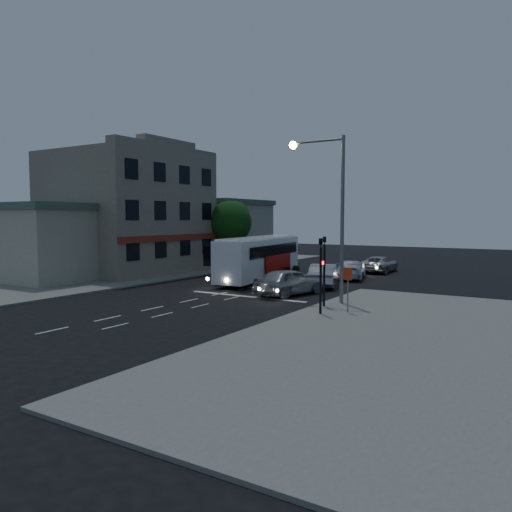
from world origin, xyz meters
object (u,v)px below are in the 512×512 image
Objects in this scene: car_suv at (289,282)px; street_tree at (230,221)px; traffic_signal_side at (321,266)px; car_sedan_a at (324,275)px; traffic_signal_main at (324,262)px; regulatory_sign at (348,283)px; streetlight at (331,199)px; car_sedan_c at (379,264)px; car_sedan_b at (351,270)px; tour_bus at (260,257)px.

street_tree is (-12.16, 11.22, 3.66)m from car_suv.
car_sedan_a is at bearing 113.19° from traffic_signal_side.
traffic_signal_main and traffic_signal_side have the same top height.
regulatory_sign is 0.24× the size of streetlight.
car_sedan_c is 14.01m from street_tree.
traffic_signal_side is at bearing 94.59° from car_sedan_a.
street_tree is at bearing 140.49° from streetlight.
car_sedan_c is 0.56× the size of streetlight.
regulatory_sign reaches higher than car_sedan_a.
car_sedan_b is at bearing -6.44° from street_tree.
traffic_signal_main is 2.14m from regulatory_sign.
traffic_signal_side is at bearing -136.08° from regulatory_sign.
traffic_signal_main is 21.38m from street_tree.
tour_bus is 9.74m from street_tree.
tour_bus is 2.30× the size of car_sedan_a.
car_sedan_b is at bearing 105.60° from traffic_signal_side.
traffic_signal_side is at bearing -53.83° from tour_bus.
tour_bus reaches higher than car_sedan_c.
car_sedan_b is 2.28× the size of regulatory_sign.
traffic_signal_main is at bearing 109.49° from traffic_signal_side.
regulatory_sign reaches higher than car_suv.
tour_bus is 5.48m from car_sedan_a.
car_sedan_c is 20.30m from regulatory_sign.
tour_bus reaches higher than car_sedan_a.
car_suv is 4.69m from car_sedan_a.
car_sedan_a is at bearing 116.93° from streetlight.
car_sedan_c is at bearing -110.55° from car_sedan_a.
street_tree reaches higher than car_sedan_a.
car_suv is at bearing 86.31° from car_sedan_c.
streetlight is (3.19, -6.28, 4.94)m from car_sedan_a.
car_sedan_c is 21.09m from traffic_signal_side.
tour_bus reaches higher than regulatory_sign.
tour_bus is at bearing 142.41° from streetlight.
car_suv is 6.75m from regulatory_sign.
car_sedan_a is 0.77× the size of street_tree.
traffic_signal_main is (8.82, -8.02, 0.62)m from tour_bus.
streetlight is (-0.26, 1.42, 3.31)m from traffic_signal_main.
street_tree is at bearing -28.85° from car_suv.
tour_bus is 2.20× the size of car_sedan_b.
car_sedan_b is 1.23× the size of traffic_signal_side.
car_sedan_c is at bearing -108.66° from car_sedan_b.
car_sedan_b is (5.38, 4.83, -1.07)m from tour_bus.
traffic_signal_side is at bearing 90.53° from car_sedan_b.
car_sedan_c is at bearing -78.24° from car_suv.
car_sedan_b is 15.49m from traffic_signal_side.
tour_bus is 5.03× the size of regulatory_sign.
traffic_signal_main is at bearing 149.16° from regulatory_sign.
car_sedan_c is (0.37, 5.85, -0.03)m from car_sedan_b.
regulatory_sign is 23.40m from street_tree.
traffic_signal_main reaches higher than tour_bus.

